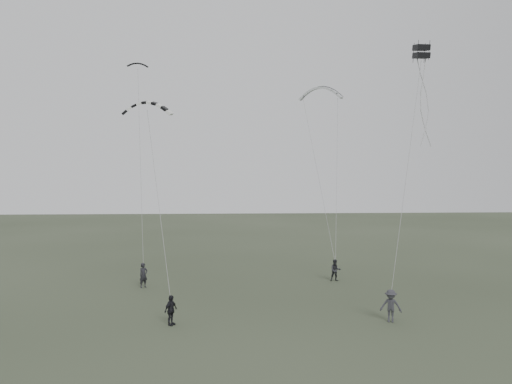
{
  "coord_description": "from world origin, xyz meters",
  "views": [
    {
      "loc": [
        -0.51,
        -25.73,
        7.48
      ],
      "look_at": [
        1.35,
        5.94,
        6.37
      ],
      "focal_mm": 35.0,
      "sensor_mm": 36.0,
      "label": 1
    }
  ],
  "objects": [
    {
      "name": "flyer_far",
      "position": [
        7.78,
        -1.14,
        0.83
      ],
      "size": [
        1.22,
        0.95,
        1.65
      ],
      "primitive_type": "imported",
      "rotation": [
        0.0,
        0.0,
        -0.36
      ],
      "color": "#2E2E34",
      "rests_on": "ground"
    },
    {
      "name": "flyer_center",
      "position": [
        -3.3,
        -1.03,
        0.75
      ],
      "size": [
        0.78,
        0.94,
        1.5
      ],
      "primitive_type": "imported",
      "rotation": [
        0.0,
        0.0,
        1.0
      ],
      "color": "black",
      "rests_on": "ground"
    },
    {
      "name": "kite_pale_large",
      "position": [
        7.2,
        15.17,
        14.64
      ],
      "size": [
        3.73,
        2.32,
        1.61
      ],
      "primitive_type": null,
      "rotation": [
        0.15,
        0.0,
        -0.39
      ],
      "color": "#B7BABD",
      "rests_on": "flyer_right"
    },
    {
      "name": "kite_dark_small",
      "position": [
        -7.24,
        12.79,
        15.91
      ],
      "size": [
        1.64,
        0.86,
        0.61
      ],
      "primitive_type": null,
      "rotation": [
        0.24,
        0.0,
        0.19
      ],
      "color": "black",
      "rests_on": "flyer_left"
    },
    {
      "name": "kite_box",
      "position": [
        10.41,
        1.91,
        14.39
      ],
      "size": [
        0.79,
        0.9,
        0.88
      ],
      "primitive_type": null,
      "rotation": [
        0.17,
        0.0,
        0.06
      ],
      "color": "black",
      "rests_on": "flyer_far"
    },
    {
      "name": "flyer_left",
      "position": [
        -6.03,
        7.4,
        0.82
      ],
      "size": [
        0.71,
        0.69,
        1.64
      ],
      "primitive_type": "imported",
      "rotation": [
        0.0,
        0.0,
        0.72
      ],
      "color": "black",
      "rests_on": "ground"
    },
    {
      "name": "kite_striped",
      "position": [
        -5.15,
        3.82,
        11.69
      ],
      "size": [
        2.9,
        0.96,
        1.27
      ],
      "primitive_type": null,
      "rotation": [
        0.21,
        0.0,
        -0.01
      ],
      "color": "black",
      "rests_on": "flyer_center"
    },
    {
      "name": "ground",
      "position": [
        0.0,
        0.0,
        0.0
      ],
      "size": [
        140.0,
        140.0,
        0.0
      ],
      "primitive_type": "plane",
      "color": "#313927",
      "rests_on": "ground"
    },
    {
      "name": "flyer_right",
      "position": [
        7.1,
        8.65,
        0.76
      ],
      "size": [
        0.74,
        0.58,
        1.52
      ],
      "primitive_type": "imported",
      "rotation": [
        0.0,
        0.0,
        -0.01
      ],
      "color": "#222327",
      "rests_on": "ground"
    }
  ]
}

